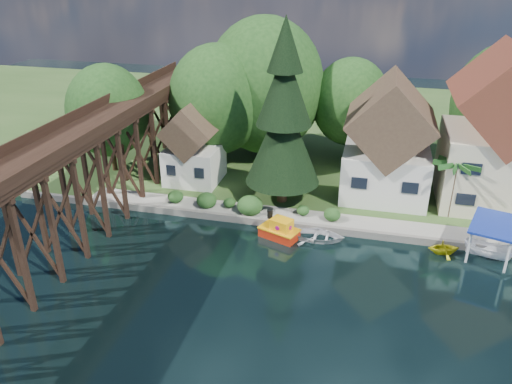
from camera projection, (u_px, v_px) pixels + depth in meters
ground at (274, 284)px, 34.46m from camera, size 140.00×140.00×0.00m
bank at (328, 131)px, 64.22m from camera, size 140.00×52.00×0.50m
seawall at (342, 231)px, 40.49m from camera, size 60.00×0.40×0.62m
promenade at (368, 224)px, 41.11m from camera, size 50.00×2.60×0.06m
trestle_bridge at (94, 164)px, 40.19m from camera, size 4.12×44.18×9.30m
house_left at (388, 146)px, 44.81m from camera, size 7.64×8.64×11.02m
house_center at (497, 138)px, 42.76m from camera, size 8.65×9.18×13.89m
shed at (194, 148)px, 47.95m from camera, size 5.09×5.40×7.85m
bg_trees at (329, 103)px, 49.81m from camera, size 49.90×13.30×10.57m
shrubs at (244, 203)px, 43.06m from camera, size 15.76×2.47×1.70m
conifer at (284, 118)px, 41.89m from camera, size 6.51×6.51×16.04m
palm_tree at (457, 166)px, 40.54m from camera, size 4.91×4.91×5.23m
tugboat at (280, 230)px, 39.91m from camera, size 3.53×2.72×2.27m
boat_white_a at (318, 235)px, 39.77m from camera, size 4.21×3.03×0.87m
boat_canopy at (491, 243)px, 36.97m from camera, size 4.34×5.29×2.94m
boat_yellow at (444, 247)px, 37.77m from camera, size 2.74×2.50×1.24m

